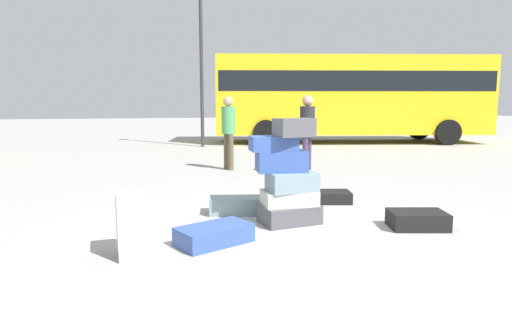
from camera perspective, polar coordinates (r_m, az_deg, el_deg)
ground_plane at (r=4.76m, az=4.21°, el=-10.42°), size 80.00×80.00×0.00m
suitcase_tower at (r=5.25m, az=4.10°, el=-2.41°), size 0.85×0.58×1.29m
suitcase_black_foreground_far at (r=6.51m, az=10.12°, el=-4.83°), size 0.60×0.51×0.17m
suitcase_slate_behind_tower at (r=5.76m, az=-2.78°, el=-6.05°), size 0.73×0.46×0.22m
suitcase_navy_white_trunk at (r=4.59m, az=-5.57°, el=-9.84°), size 0.87×0.70×0.19m
suitcase_cream_foreground_near at (r=4.33m, az=-16.39°, el=-8.35°), size 0.28×0.39×0.61m
suitcase_black_left_side at (r=5.45m, az=20.66°, el=-7.45°), size 0.73×0.56×0.20m
person_bearded_onlooker at (r=9.50m, az=-3.69°, el=4.51°), size 0.30×0.33×1.62m
person_tourist_with_camera at (r=8.72m, az=6.83°, el=4.21°), size 0.30×0.30×1.63m
parked_bus at (r=16.67m, az=12.35°, el=8.63°), size 10.22×4.52×3.15m
lamp_post at (r=14.86m, az=-7.33°, el=16.60°), size 0.36×0.36×5.81m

